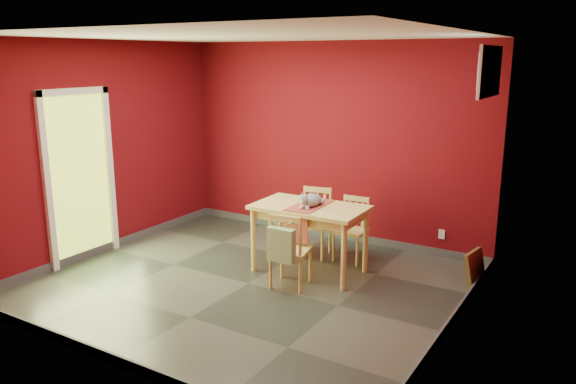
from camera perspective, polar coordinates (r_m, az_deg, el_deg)
The scene contains 13 objects.
ground at distance 6.43m, azimuth -4.04°, elevation -9.23°, with size 4.50×4.50×0.00m, color #2D342D.
room_shell at distance 6.41m, azimuth -4.04°, elevation -8.82°, with size 4.50×4.50×4.50m.
doorway at distance 7.32m, azimuth -20.47°, elevation 1.97°, with size 0.06×1.01×2.13m.
window at distance 5.95m, azimuth 19.78°, elevation 11.45°, with size 0.05×0.90×0.50m.
outlet_plate at distance 7.39m, azimuth 15.35°, elevation -4.15°, with size 0.08×0.01×0.12m, color silver.
dining_table at distance 6.54m, azimuth 2.21°, elevation -2.25°, with size 1.31×0.79×0.81m.
table_runner at distance 6.43m, azimuth 1.72°, elevation -2.08°, with size 0.35×0.70×0.35m.
chair_far_left at distance 7.19m, azimuth 2.68°, elevation -2.99°, with size 0.48×0.48×0.86m.
chair_far_right at distance 7.06m, azimuth 6.51°, elevation -3.67°, with size 0.38×0.38×0.79m.
chair_near at distance 6.17m, azimuth 0.14°, elevation -5.84°, with size 0.47×0.47×0.86m.
tote_bag at distance 5.96m, azimuth -0.70°, elevation -5.39°, with size 0.31×0.19×0.44m.
cat at distance 6.45m, azimuth 2.38°, elevation -0.62°, with size 0.21×0.40×0.20m, color slate, non-canonical shape.
picture_frame at distance 6.63m, azimuth 18.45°, elevation -7.38°, with size 0.19×0.41×0.40m.
Camera 1 is at (3.44, -4.83, 2.49)m, focal length 35.00 mm.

